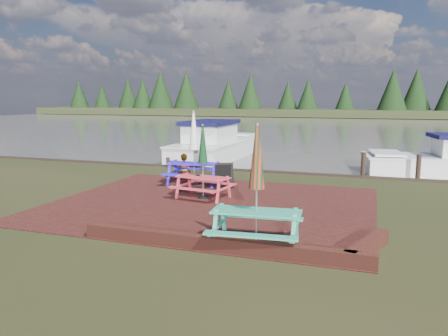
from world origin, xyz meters
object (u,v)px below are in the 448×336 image
Objects in this scene: chalkboard at (224,176)px; jetty at (217,153)px; picnic_table_teal at (256,205)px; picnic_table_red at (203,173)px; person at (184,154)px; boat_jetty at (215,146)px; picnic_table_blue at (194,160)px.

chalkboard reaches higher than jetty.
picnic_table_teal reaches higher than picnic_table_red.
person is (-5.03, 7.65, -0.09)m from picnic_table_teal.
jetty is 1.16× the size of boat_jetty.
picnic_table_red is 2.16m from picnic_table_blue.
boat_jetty reaches higher than jetty.
picnic_table_teal is 14.50m from jetty.
picnic_table_red is 0.28× the size of boat_jetty.
boat_jetty reaches higher than person.
picnic_table_blue reaches higher than person.
boat_jetty is at bearing 108.25° from picnic_table_teal.
boat_jetty is (-3.31, 8.26, 0.03)m from chalkboard.
picnic_table_red is at bearing -71.39° from boat_jetty.
picnic_table_red is 1.58m from chalkboard.
boat_jetty is at bearing 99.72° from picnic_table_blue.
picnic_table_red is 2.59× the size of chalkboard.
picnic_table_teal is 6.68m from picnic_table_blue.
picnic_table_red reaches higher than chalkboard.
boat_jetty is 5.90m from person.
chalkboard is (-2.47, 5.23, -0.43)m from picnic_table_teal.
boat_jetty is (-5.78, 13.49, -0.40)m from picnic_table_teal.
picnic_table_teal is 1.58× the size of person.
picnic_table_blue is at bearing -74.53° from boat_jetty.
chalkboard is at bearing -67.42° from boat_jetty.
person is at bearing 110.48° from chalkboard.
person reaches higher than jetty.
picnic_table_blue is at bearing 118.66° from picnic_table_teal.
picnic_table_teal is 5.80m from chalkboard.
picnic_table_red is at bearing -65.14° from picnic_table_blue.
jetty is at bearing 85.18° from chalkboard.
person is (-2.40, 3.95, 0.01)m from picnic_table_red.
person is at bearing -83.90° from jetty.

